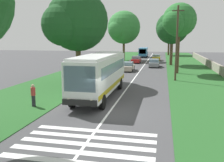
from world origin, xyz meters
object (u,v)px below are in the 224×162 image
at_px(trailing_minibus_0, 143,51).
at_px(roadside_tree_right_0, 169,32).
at_px(roadside_tree_right_2, 171,29).
at_px(trailing_car_1, 154,63).
at_px(trailing_car_0, 128,67).
at_px(roadside_tree_left_2, 124,28).
at_px(roadside_tree_right_1, 178,21).
at_px(roadside_tree_left_1, 76,23).
at_px(coach_bus, 100,72).
at_px(utility_pole, 177,43).
at_px(pedestrian, 33,95).
at_px(trailing_car_2, 136,60).
at_px(trailing_car_3, 156,58).

bearing_deg(trailing_minibus_0, roadside_tree_right_0, -35.92).
bearing_deg(roadside_tree_right_2, trailing_car_1, 141.84).
distance_m(trailing_car_0, roadside_tree_left_2, 19.91).
xyz_separation_m(trailing_car_0, roadside_tree_right_2, (10.09, -6.77, 6.17)).
height_order(trailing_minibus_0, roadside_tree_right_1, roadside_tree_right_1).
relative_size(trailing_car_0, roadside_tree_right_2, 0.43).
bearing_deg(trailing_car_1, roadside_tree_left_1, 156.02).
xyz_separation_m(trailing_car_1, trailing_minibus_0, (22.84, 3.78, 0.88)).
xyz_separation_m(trailing_car_1, roadside_tree_right_1, (-7.80, -3.49, 6.83)).
xyz_separation_m(trailing_minibus_0, roadside_tree_left_2, (-10.87, 3.80, 5.79)).
relative_size(coach_bus, roadside_tree_left_2, 1.00).
distance_m(trailing_car_0, trailing_minibus_0, 29.27).
bearing_deg(roadside_tree_left_1, coach_bus, -144.25).
xyz_separation_m(utility_pole, pedestrian, (-14.05, 10.93, -3.69)).
bearing_deg(trailing_car_2, roadside_tree_left_2, 34.34).
xyz_separation_m(coach_bus, pedestrian, (-4.37, 4.07, -1.24)).
relative_size(trailing_minibus_0, roadside_tree_left_2, 0.53).
xyz_separation_m(trailing_car_1, utility_pole, (-14.40, -3.08, 3.93)).
bearing_deg(roadside_tree_left_2, pedestrian, 179.61).
relative_size(roadside_tree_right_0, roadside_tree_right_2, 1.06).
xyz_separation_m(trailing_car_0, utility_pole, (-7.99, -6.97, 3.93)).
height_order(roadside_tree_right_2, pedestrian, roadside_tree_right_2).
height_order(trailing_car_1, roadside_tree_right_1, roadside_tree_right_1).
distance_m(roadside_tree_left_1, pedestrian, 11.90).
relative_size(roadside_tree_left_1, roadside_tree_right_1, 1.04).
relative_size(trailing_minibus_0, roadside_tree_right_1, 0.60).
relative_size(roadside_tree_left_2, roadside_tree_right_1, 1.12).
distance_m(roadside_tree_left_1, roadside_tree_left_2, 30.12).
xyz_separation_m(coach_bus, roadside_tree_right_0, (56.06, -6.62, 4.83)).
xyz_separation_m(roadside_tree_left_2, utility_pole, (-26.38, -10.66, -2.74)).
bearing_deg(coach_bus, trailing_car_1, -8.93).
xyz_separation_m(trailing_car_2, trailing_car_3, (6.60, -3.96, 0.00)).
bearing_deg(trailing_car_0, roadside_tree_right_2, -33.87).
bearing_deg(trailing_car_0, coach_bus, -179.67).
distance_m(trailing_car_3, trailing_minibus_0, 10.27).
relative_size(trailing_car_0, pedestrian, 2.54).
relative_size(trailing_car_2, roadside_tree_right_2, 0.43).
bearing_deg(roadside_tree_right_1, trailing_minibus_0, 13.34).
distance_m(trailing_car_1, roadside_tree_left_2, 15.66).
bearing_deg(trailing_car_0, pedestrian, 169.80).
bearing_deg(utility_pole, roadside_tree_left_2, 22.00).
height_order(trailing_car_0, trailing_car_2, same).
distance_m(trailing_car_1, roadside_tree_right_2, 7.74).
bearing_deg(trailing_car_3, coach_bus, 174.27).
relative_size(trailing_car_0, roadside_tree_right_0, 0.40).
distance_m(trailing_car_0, roadside_tree_left_1, 13.89).
bearing_deg(roadside_tree_left_2, roadside_tree_right_1, -150.77).
bearing_deg(roadside_tree_right_0, trailing_minibus_0, 144.08).
bearing_deg(coach_bus, trailing_car_2, 0.37).
bearing_deg(trailing_car_3, trailing_minibus_0, 21.49).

